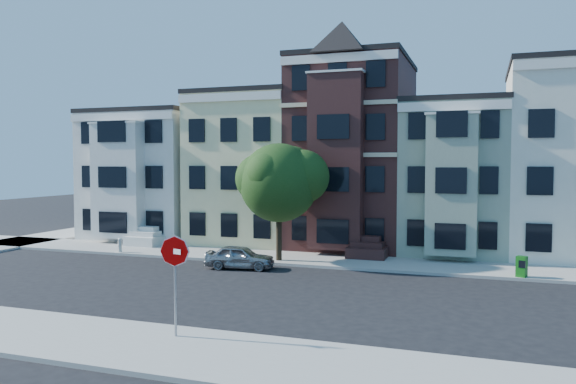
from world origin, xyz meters
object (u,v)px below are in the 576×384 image
at_px(newspaper_box, 522,267).
at_px(street_tree, 279,188).
at_px(fire_hydrant, 120,246).
at_px(parked_car, 240,257).
at_px(stop_sign, 175,280).

bearing_deg(newspaper_box, street_tree, -160.66).
bearing_deg(fire_hydrant, street_tree, 3.18).
distance_m(street_tree, newspaper_box, 12.92).
bearing_deg(fire_hydrant, newspaper_box, 0.00).
height_order(parked_car, newspaper_box, parked_car).
relative_size(fire_hydrant, stop_sign, 0.19).
bearing_deg(fire_hydrant, stop_sign, -48.75).
bearing_deg(stop_sign, street_tree, 112.28).
relative_size(street_tree, newspaper_box, 8.09).
bearing_deg(street_tree, stop_sign, -83.21).
xyz_separation_m(street_tree, fire_hydrant, (-10.03, -0.56, -3.66)).
height_order(street_tree, newspaper_box, street_tree).
height_order(newspaper_box, fire_hydrant, newspaper_box).
height_order(parked_car, stop_sign, stop_sign).
height_order(parked_car, fire_hydrant, parked_car).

